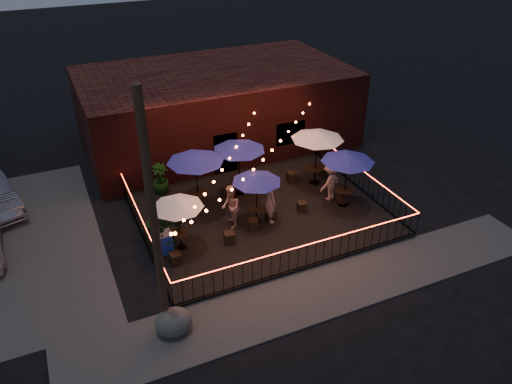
{
  "coord_description": "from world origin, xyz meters",
  "views": [
    {
      "loc": [
        -7.51,
        -14.25,
        11.84
      ],
      "look_at": [
        -0.2,
        2.0,
        1.24
      ],
      "focal_mm": 35.0,
      "sensor_mm": 36.0,
      "label": 1
    }
  ],
  "objects_px": {
    "cafe_table_2": "(257,179)",
    "cafe_table_1": "(195,158)",
    "cafe_table_4": "(348,158)",
    "cafe_table_5": "(318,136)",
    "cafe_table_3": "(239,147)",
    "boulder": "(174,322)",
    "cafe_table_0": "(177,204)",
    "cooler": "(163,243)",
    "utility_pole": "(154,223)"
  },
  "relations": [
    {
      "from": "cafe_table_1",
      "to": "cafe_table_2",
      "type": "bearing_deg",
      "value": -46.43
    },
    {
      "from": "cafe_table_3",
      "to": "cafe_table_4",
      "type": "relative_size",
      "value": 0.9
    },
    {
      "from": "utility_pole",
      "to": "cafe_table_5",
      "type": "distance_m",
      "value": 10.72
    },
    {
      "from": "cafe_table_0",
      "to": "cooler",
      "type": "bearing_deg",
      "value": -175.13
    },
    {
      "from": "cafe_table_2",
      "to": "cafe_table_3",
      "type": "distance_m",
      "value": 2.44
    },
    {
      "from": "cafe_table_2",
      "to": "cafe_table_1",
      "type": "bearing_deg",
      "value": 133.57
    },
    {
      "from": "cafe_table_0",
      "to": "cafe_table_3",
      "type": "height_order",
      "value": "cafe_table_3"
    },
    {
      "from": "utility_pole",
      "to": "cafe_table_3",
      "type": "distance_m",
      "value": 8.47
    },
    {
      "from": "cafe_table_5",
      "to": "cafe_table_4",
      "type": "bearing_deg",
      "value": -85.51
    },
    {
      "from": "cooler",
      "to": "cafe_table_4",
      "type": "bearing_deg",
      "value": 0.59
    },
    {
      "from": "cafe_table_4",
      "to": "boulder",
      "type": "bearing_deg",
      "value": -155.52
    },
    {
      "from": "utility_pole",
      "to": "boulder",
      "type": "relative_size",
      "value": 7.78
    },
    {
      "from": "cafe_table_1",
      "to": "cafe_table_5",
      "type": "distance_m",
      "value": 5.71
    },
    {
      "from": "cafe_table_0",
      "to": "cafe_table_3",
      "type": "relative_size",
      "value": 1.01
    },
    {
      "from": "cafe_table_1",
      "to": "boulder",
      "type": "height_order",
      "value": "cafe_table_1"
    },
    {
      "from": "cafe_table_3",
      "to": "cooler",
      "type": "distance_m",
      "value": 5.55
    },
    {
      "from": "cafe_table_5",
      "to": "cooler",
      "type": "height_order",
      "value": "cafe_table_5"
    },
    {
      "from": "utility_pole",
      "to": "cafe_table_4",
      "type": "distance_m",
      "value": 9.85
    },
    {
      "from": "cafe_table_3",
      "to": "cafe_table_4",
      "type": "xyz_separation_m",
      "value": [
        3.76,
        -2.78,
        -0.05
      ]
    },
    {
      "from": "cafe_table_0",
      "to": "cooler",
      "type": "distance_m",
      "value": 1.67
    },
    {
      "from": "cafe_table_0",
      "to": "cafe_table_1",
      "type": "bearing_deg",
      "value": 57.94
    },
    {
      "from": "cafe_table_3",
      "to": "boulder",
      "type": "distance_m",
      "value": 8.74
    },
    {
      "from": "cafe_table_0",
      "to": "cafe_table_4",
      "type": "height_order",
      "value": "cafe_table_4"
    },
    {
      "from": "cafe_table_2",
      "to": "cooler",
      "type": "xyz_separation_m",
      "value": [
        -4.08,
        -0.51,
        -1.58
      ]
    },
    {
      "from": "cafe_table_3",
      "to": "cafe_table_5",
      "type": "height_order",
      "value": "cafe_table_5"
    },
    {
      "from": "utility_pole",
      "to": "cafe_table_1",
      "type": "distance_m",
      "value": 6.95
    },
    {
      "from": "utility_pole",
      "to": "cafe_table_2",
      "type": "distance_m",
      "value": 6.69
    },
    {
      "from": "cafe_table_2",
      "to": "cafe_table_4",
      "type": "relative_size",
      "value": 0.79
    },
    {
      "from": "cafe_table_4",
      "to": "boulder",
      "type": "xyz_separation_m",
      "value": [
        -8.83,
        -4.02,
        -2.03
      ]
    },
    {
      "from": "cafe_table_2",
      "to": "cafe_table_3",
      "type": "height_order",
      "value": "cafe_table_3"
    },
    {
      "from": "cafe_table_3",
      "to": "cooler",
      "type": "xyz_separation_m",
      "value": [
        -4.34,
        -2.91,
        -1.88
      ]
    },
    {
      "from": "cafe_table_2",
      "to": "cafe_table_4",
      "type": "xyz_separation_m",
      "value": [
        4.01,
        -0.38,
        0.25
      ]
    },
    {
      "from": "cooler",
      "to": "boulder",
      "type": "distance_m",
      "value": 3.96
    },
    {
      "from": "cafe_table_1",
      "to": "boulder",
      "type": "xyz_separation_m",
      "value": [
        -2.95,
        -6.36,
        -2.17
      ]
    },
    {
      "from": "cafe_table_0",
      "to": "cafe_table_2",
      "type": "relative_size",
      "value": 1.16
    },
    {
      "from": "cafe_table_2",
      "to": "cafe_table_4",
      "type": "height_order",
      "value": "cafe_table_4"
    },
    {
      "from": "cafe_table_2",
      "to": "cooler",
      "type": "relative_size",
      "value": 2.45
    },
    {
      "from": "utility_pole",
      "to": "cafe_table_3",
      "type": "relative_size",
      "value": 3.12
    },
    {
      "from": "boulder",
      "to": "cafe_table_3",
      "type": "bearing_deg",
      "value": 53.29
    },
    {
      "from": "boulder",
      "to": "cafe_table_0",
      "type": "bearing_deg",
      "value": 70.04
    },
    {
      "from": "utility_pole",
      "to": "cafe_table_1",
      "type": "xyz_separation_m",
      "value": [
        3.11,
        6.05,
        -1.43
      ]
    },
    {
      "from": "cafe_table_0",
      "to": "boulder",
      "type": "relative_size",
      "value": 2.51
    },
    {
      "from": "utility_pole",
      "to": "boulder",
      "type": "height_order",
      "value": "utility_pole"
    },
    {
      "from": "cafe_table_3",
      "to": "cafe_table_5",
      "type": "relative_size",
      "value": 0.94
    },
    {
      "from": "cafe_table_1",
      "to": "cafe_table_3",
      "type": "relative_size",
      "value": 1.08
    },
    {
      "from": "cooler",
      "to": "cafe_table_5",
      "type": "bearing_deg",
      "value": 16.17
    },
    {
      "from": "boulder",
      "to": "cafe_table_5",
      "type": "bearing_deg",
      "value": 35.78
    },
    {
      "from": "cafe_table_0",
      "to": "cooler",
      "type": "xyz_separation_m",
      "value": [
        -0.7,
        -0.06,
        -1.51
      ]
    },
    {
      "from": "cafe_table_0",
      "to": "cafe_table_4",
      "type": "distance_m",
      "value": 7.4
    },
    {
      "from": "cafe_table_4",
      "to": "cafe_table_5",
      "type": "distance_m",
      "value": 2.23
    }
  ]
}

